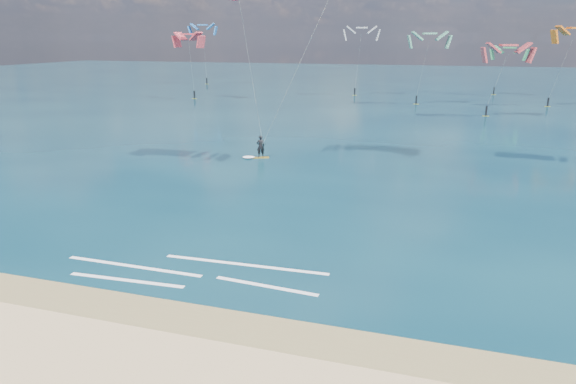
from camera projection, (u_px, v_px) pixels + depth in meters
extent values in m
plane|color=tan|center=(348.00, 142.00, 54.18)|extent=(320.00, 320.00, 0.00)
cube|color=olive|center=(176.00, 315.00, 20.29)|extent=(320.00, 2.40, 0.01)
cube|color=#0A2838|center=(402.00, 88.00, 112.78)|extent=(320.00, 200.00, 0.04)
cube|color=gold|center=(261.00, 157.00, 46.73)|extent=(1.57, 1.05, 0.07)
imported|color=black|center=(261.00, 146.00, 46.43)|extent=(0.87, 0.75, 2.01)
cylinder|color=black|center=(263.00, 144.00, 45.95)|extent=(0.58, 0.29, 0.04)
cube|color=white|center=(133.00, 266.00, 24.52)|extent=(7.21, 0.30, 0.01)
cube|color=white|center=(245.00, 265.00, 24.69)|extent=(8.23, 0.54, 0.01)
cube|color=white|center=(266.00, 286.00, 22.57)|extent=(4.85, 0.59, 0.01)
cube|color=white|center=(126.00, 280.00, 23.12)|extent=(5.65, 0.54, 0.01)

